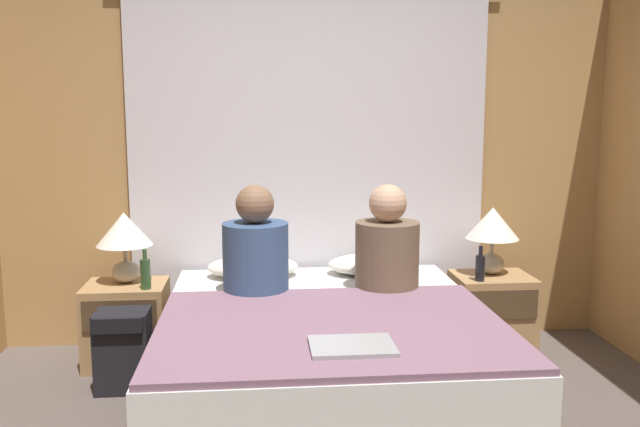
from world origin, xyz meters
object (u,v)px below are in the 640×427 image
backpack_on_floor (123,346)px  beer_bottle_on_left_stand (145,273)px  person_left_in_bed (256,250)px  pillow_left (253,267)px  pillow_right (372,264)px  nightstand_left (127,324)px  nightstand_right (492,313)px  laptop_on_bed (352,346)px  person_right_in_bed (387,248)px  bed (325,359)px  lamp_left (124,235)px  beer_bottle_on_right_stand (480,267)px  lamp_right (492,229)px

backpack_on_floor → beer_bottle_on_left_stand: bearing=71.4°
person_left_in_bed → pillow_left: bearing=92.8°
pillow_right → backpack_on_floor: size_ratio=1.24×
nightstand_left → nightstand_right: same height
person_left_in_bed → laptop_on_bed: person_left_in_bed is taller
pillow_left → person_right_in_bed: size_ratio=0.91×
bed → pillow_right: (0.36, 0.74, 0.31)m
lamp_left → beer_bottle_on_right_stand: 2.12m
nightstand_right → beer_bottle_on_right_stand: size_ratio=2.26×
nightstand_left → laptop_on_bed: 1.78m
person_left_in_bed → backpack_on_floor: 0.88m
nightstand_left → person_right_in_bed: size_ratio=0.82×
nightstand_left → pillow_left: pillow_left is taller
beer_bottle_on_right_stand → laptop_on_bed: 1.52m
laptop_on_bed → beer_bottle_on_left_stand: bearing=130.4°
person_left_in_bed → nightstand_left: bearing=156.3°
lamp_left → beer_bottle_on_left_stand: size_ratio=1.80×
pillow_right → person_left_in_bed: 0.83m
beer_bottle_on_left_stand → laptop_on_bed: beer_bottle_on_left_stand is taller
nightstand_left → pillow_left: size_ratio=0.89×
laptop_on_bed → pillow_left: bearing=106.8°
nightstand_right → lamp_right: (-0.00, 0.05, 0.53)m
bed → nightstand_left: size_ratio=3.93×
bed → beer_bottle_on_right_stand: bearing=30.0°
lamp_right → person_left_in_bed: (-1.46, -0.38, -0.03)m
nightstand_left → lamp_right: (2.23, 0.05, 0.53)m
nightstand_left → lamp_left: lamp_left is taller
pillow_left → beer_bottle_on_left_stand: bearing=-164.8°
nightstand_left → pillow_right: 1.51m
laptop_on_bed → nightstand_left: bearing=131.5°
nightstand_right → pillow_right: bearing=176.2°
laptop_on_bed → lamp_right: bearing=51.9°
person_right_in_bed → person_left_in_bed: bearing=180.0°
beer_bottle_on_left_stand → laptop_on_bed: bearing=-49.6°
pillow_right → person_left_in_bed: size_ratio=0.90×
nightstand_left → lamp_left: size_ratio=1.16×
beer_bottle_on_left_stand → lamp_left: bearing=130.6°
beer_bottle_on_right_stand → beer_bottle_on_left_stand: bearing=180.0°
lamp_left → nightstand_right: bearing=-1.2°
pillow_left → beer_bottle_on_left_stand: 0.63m
nightstand_left → bed: bearing=-31.7°
nightstand_right → lamp_right: bearing=90.0°
bed → person_left_in_bed: person_left_in_bed is taller
nightstand_right → pillow_right: size_ratio=0.89×
bed → pillow_right: size_ratio=3.51×
bed → nightstand_left: bed is taller
beer_bottle_on_left_stand → bed: bearing=-30.4°
nightstand_right → lamp_right: lamp_right is taller
nightstand_left → pillow_right: (1.48, 0.05, 0.32)m
person_right_in_bed → beer_bottle_on_right_stand: person_right_in_bed is taller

